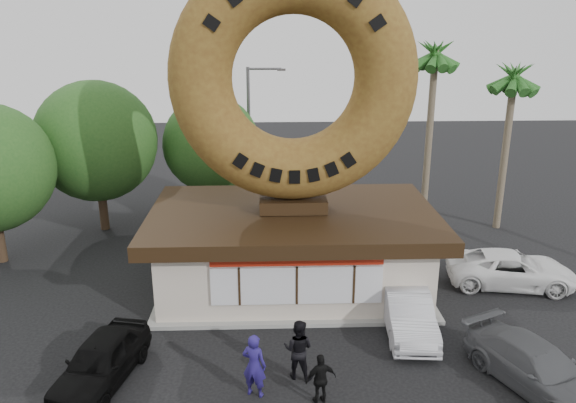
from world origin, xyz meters
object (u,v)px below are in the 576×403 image
(street_lamp, at_px, (252,132))
(car_white, at_px, (511,269))
(person_left, at_px, (254,365))
(person_right, at_px, (321,379))
(car_grey, at_px, (537,367))
(car_black, at_px, (101,361))
(giant_donut, at_px, (293,79))
(person_center, at_px, (298,349))
(car_silver, at_px, (408,312))
(donut_shop, at_px, (293,246))

(street_lamp, bearing_deg, car_white, -43.44)
(street_lamp, relative_size, person_left, 4.08)
(person_right, distance_m, car_grey, 6.42)
(person_left, bearing_deg, person_right, -171.81)
(person_right, xyz_separation_m, car_black, (-6.46, 1.22, -0.07))
(giant_donut, height_order, car_grey, giant_donut)
(person_center, xyz_separation_m, car_grey, (6.97, -0.76, -0.28))
(car_grey, bearing_deg, car_black, 152.40)
(person_center, distance_m, person_right, 1.38)
(giant_donut, distance_m, car_grey, 12.38)
(person_left, relative_size, car_white, 0.38)
(person_right, bearing_deg, street_lamp, -99.06)
(car_white, bearing_deg, car_grey, 172.44)
(person_center, xyz_separation_m, person_right, (0.57, -1.24, -0.18))
(car_black, relative_size, car_silver, 0.95)
(giant_donut, xyz_separation_m, car_white, (8.91, -0.20, -7.64))
(car_grey, height_order, car_white, car_white)
(giant_donut, distance_m, person_left, 10.22)
(donut_shop, bearing_deg, person_center, -91.00)
(donut_shop, distance_m, person_right, 7.42)
(person_right, bearing_deg, donut_shop, -103.06)
(giant_donut, bearing_deg, person_right, -86.39)
(person_right, height_order, car_black, person_right)
(donut_shop, bearing_deg, giant_donut, 90.00)
(car_black, height_order, car_silver, car_silver)
(car_grey, bearing_deg, giant_donut, 110.63)
(giant_donut, bearing_deg, car_white, -1.27)
(person_left, relative_size, car_silver, 0.45)
(car_black, relative_size, car_white, 0.81)
(donut_shop, bearing_deg, person_right, -86.38)
(person_left, relative_size, car_black, 0.47)
(street_lamp, height_order, person_left, street_lamp)
(car_black, xyz_separation_m, car_grey, (12.86, -0.74, -0.03))
(giant_donut, height_order, car_silver, giant_donut)
(car_silver, bearing_deg, donut_shop, 141.18)
(car_silver, distance_m, car_white, 6.09)
(person_center, bearing_deg, donut_shop, -73.29)
(car_black, bearing_deg, giant_donut, 58.50)
(donut_shop, bearing_deg, car_black, -134.40)
(giant_donut, distance_m, car_silver, 9.26)
(giant_donut, bearing_deg, car_black, -134.33)
(person_right, relative_size, car_grey, 0.33)
(person_center, bearing_deg, car_grey, -168.53)
(street_lamp, bearing_deg, car_silver, -67.23)
(giant_donut, distance_m, person_center, 9.59)
(person_left, distance_m, car_silver, 6.24)
(person_center, distance_m, car_grey, 7.02)
(donut_shop, height_order, person_center, donut_shop)
(person_right, bearing_deg, person_left, -29.19)
(person_left, height_order, person_center, person_left)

